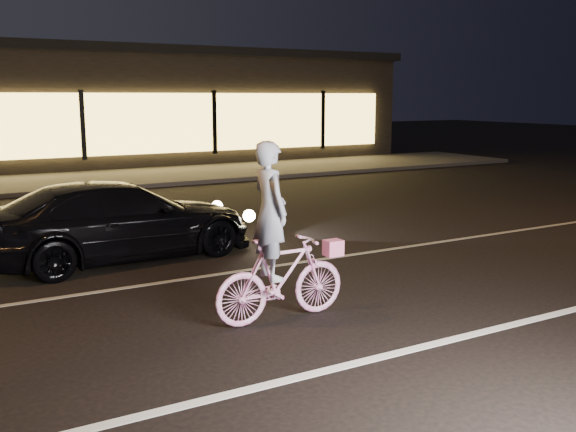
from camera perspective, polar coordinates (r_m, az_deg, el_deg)
ground at (r=7.98m, az=5.76°, el=-7.72°), size 90.00×90.00×0.00m
lane_stripe_near at (r=6.88m, az=13.09°, el=-10.96°), size 60.00×0.12×0.01m
lane_stripe_far at (r=9.61m, az=-1.14°, el=-4.46°), size 60.00×0.10×0.01m
sidewalk at (r=19.82m, az=-16.45°, el=3.11°), size 30.00×4.00×0.12m
storefront at (r=25.52m, az=-19.81°, el=9.21°), size 25.40×8.42×4.20m
cyclist at (r=7.15m, az=-0.87°, el=-3.79°), size 1.62×0.56×2.04m
sedan at (r=10.24m, az=-14.72°, el=-0.40°), size 4.33×2.06×1.22m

